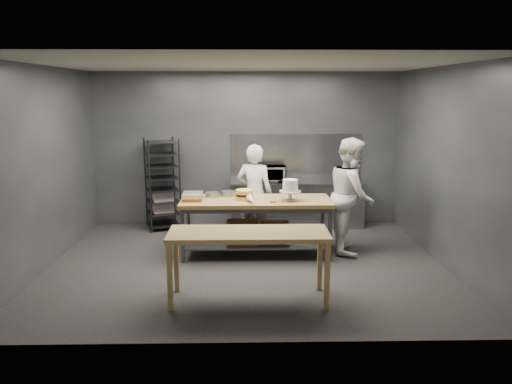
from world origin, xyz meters
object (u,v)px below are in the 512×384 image
at_px(speed_rack, 162,185).
at_px(chef_right, 351,195).
at_px(chef_behind, 254,194).
at_px(frosted_cake_stand, 290,187).
at_px(near_counter, 248,238).
at_px(microwave, 272,174).
at_px(layer_cake, 244,195).
at_px(work_table, 256,220).

xyz_separation_m(speed_rack, chef_right, (3.34, -1.49, 0.09)).
xyz_separation_m(chef_behind, frosted_cake_stand, (0.55, -0.77, 0.26)).
xyz_separation_m(near_counter, microwave, (0.48, 3.56, 0.24)).
xyz_separation_m(microwave, frosted_cake_stand, (0.20, -1.86, 0.08)).
bearing_deg(layer_cake, microwave, 73.33).
xyz_separation_m(chef_right, layer_cake, (-1.76, -0.19, 0.05)).
bearing_deg(chef_behind, work_table, 108.43).
height_order(chef_right, frosted_cake_stand, chef_right).
bearing_deg(microwave, chef_behind, -107.87).
bearing_deg(chef_right, speed_rack, 73.50).
bearing_deg(work_table, near_counter, -94.29).
xyz_separation_m(work_table, speed_rack, (-1.77, 1.66, 0.28)).
bearing_deg(microwave, layer_cake, -106.67).
bearing_deg(microwave, chef_right, -52.04).
distance_m(speed_rack, chef_right, 3.66).
distance_m(near_counter, frosted_cake_stand, 1.85).
bearing_deg(chef_behind, near_counter, 104.40).
height_order(speed_rack, layer_cake, speed_rack).
relative_size(near_counter, speed_rack, 1.14).
height_order(work_table, speed_rack, speed_rack).
relative_size(work_table, chef_right, 1.27).
distance_m(frosted_cake_stand, layer_cake, 0.74).
bearing_deg(layer_cake, work_table, 5.08).
bearing_deg(chef_right, near_counter, 146.95).
relative_size(work_table, microwave, 4.43).
relative_size(speed_rack, chef_right, 0.93).
distance_m(work_table, chef_behind, 0.72).
xyz_separation_m(near_counter, frosted_cake_stand, (0.67, 1.70, 0.32)).
bearing_deg(near_counter, frosted_cake_stand, 68.39).
relative_size(frosted_cake_stand, layer_cake, 1.24).
height_order(speed_rack, frosted_cake_stand, speed_rack).
relative_size(near_counter, layer_cake, 7.28).
height_order(microwave, frosted_cake_stand, frosted_cake_stand).
distance_m(work_table, frosted_cake_stand, 0.79).
bearing_deg(speed_rack, work_table, -43.27).
xyz_separation_m(chef_behind, chef_right, (1.58, -0.48, 0.07)).
distance_m(chef_right, layer_cake, 1.77).
height_order(work_table, chef_right, chef_right).
xyz_separation_m(near_counter, chef_behind, (0.12, 2.46, 0.06)).
bearing_deg(chef_behind, microwave, -90.63).
xyz_separation_m(near_counter, chef_right, (1.70, 1.98, 0.13)).
height_order(chef_behind, microwave, chef_behind).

